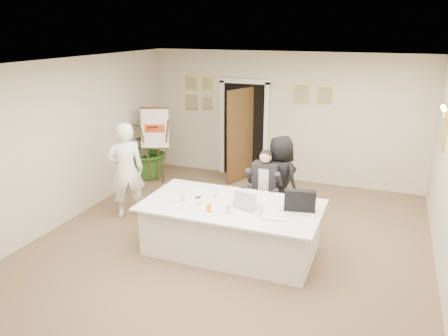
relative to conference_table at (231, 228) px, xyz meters
name	(u,v)px	position (x,y,z in m)	size (l,w,h in m)	color
floor	(227,248)	(-0.09, 0.07, -0.39)	(7.00, 7.00, 0.00)	brown
ceiling	(227,64)	(-0.09, 0.07, 2.41)	(6.00, 7.00, 0.02)	white
wall_back	(284,118)	(-0.09, 3.57, 1.01)	(6.00, 0.10, 2.80)	beige
wall_front	(62,292)	(-0.09, -3.43, 1.01)	(6.00, 0.10, 2.80)	beige
wall_left	(62,143)	(-3.09, 0.07, 1.01)	(0.10, 7.00, 2.80)	beige
doorway	(243,132)	(-0.97, 3.39, 0.65)	(1.14, 0.86, 2.20)	black
pictures_back_wall	(249,95)	(-0.89, 3.54, 1.46)	(3.40, 0.06, 0.80)	gold
pictures_right_wall	(448,138)	(2.88, 1.27, 1.36)	(0.06, 2.20, 0.80)	gold
wall_sconce	(447,114)	(2.81, 1.27, 1.71)	(0.20, 0.30, 0.24)	gold
conference_table	(231,228)	(0.00, 0.00, 0.00)	(2.65, 1.41, 0.78)	silver
seated_man	(264,188)	(0.20, 1.09, 0.28)	(0.58, 0.62, 1.35)	black
flip_chart	(157,149)	(-2.56, 2.29, 0.38)	(0.60, 0.46, 1.66)	#3A2912
standing_man	(126,170)	(-2.19, 0.57, 0.47)	(0.63, 0.42, 1.74)	white
standing_woman	(280,180)	(0.41, 1.32, 0.38)	(0.76, 0.49, 1.55)	black
potted_palm	(150,149)	(-2.89, 2.57, 0.28)	(1.20, 1.04, 1.34)	#2A581D
laptop	(247,197)	(0.24, 0.02, 0.52)	(0.37, 0.38, 0.28)	#B7BABC
laptop_bag	(300,201)	(0.99, 0.13, 0.54)	(0.44, 0.12, 0.31)	black
paper_stack	(274,217)	(0.71, -0.24, 0.40)	(0.33, 0.23, 0.03)	white
plate_left	(170,202)	(-0.87, -0.27, 0.39)	(0.21, 0.21, 0.01)	white
plate_mid	(186,207)	(-0.57, -0.35, 0.39)	(0.21, 0.21, 0.01)	white
plate_near	(211,213)	(-0.15, -0.43, 0.39)	(0.20, 0.20, 0.01)	white
glass_a	(183,197)	(-0.72, -0.15, 0.45)	(0.07, 0.07, 0.14)	silver
glass_b	(228,209)	(0.08, -0.34, 0.45)	(0.07, 0.07, 0.14)	silver
glass_c	(261,211)	(0.53, -0.25, 0.45)	(0.06, 0.06, 0.14)	silver
glass_d	(215,193)	(-0.33, 0.19, 0.45)	(0.06, 0.06, 0.14)	silver
oj_glass	(209,209)	(-0.19, -0.41, 0.45)	(0.07, 0.07, 0.13)	orange
steel_jug	(199,201)	(-0.46, -0.17, 0.44)	(0.10, 0.10, 0.11)	silver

